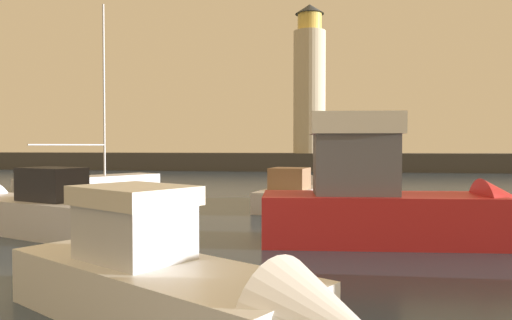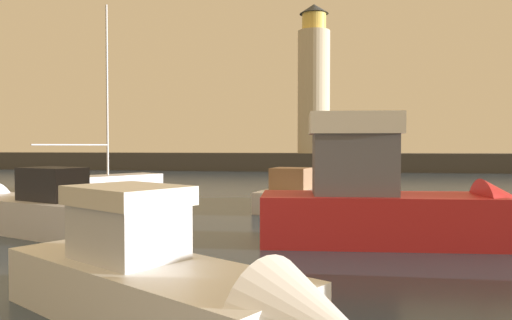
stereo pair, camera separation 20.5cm
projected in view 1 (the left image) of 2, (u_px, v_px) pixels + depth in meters
The scene contains 8 objects.
ground_plane at pixel (272, 194), 27.85m from camera, with size 220.00×220.00×0.00m, color #2D3D51.
breakwater at pixel (299, 162), 53.97m from camera, with size 84.55×4.48×1.97m, color #423F3D.
lighthouse at pixel (309, 83), 53.55m from camera, with size 3.54×3.54×16.44m.
motorboat_0 at pixel (194, 293), 6.98m from camera, with size 6.82×5.09×2.50m.
motorboat_2 at pixel (298, 193), 22.63m from camera, with size 3.25×6.84×2.29m.
motorboat_4 at pixel (17, 210), 15.89m from camera, with size 7.60×4.48×2.46m.
motorboat_6 at pixel (407, 203), 13.68m from camera, with size 8.30×2.88×4.03m.
sailboat_moored at pixel (92, 184), 27.63m from camera, with size 6.02×7.97×10.97m.
Camera 1 is at (3.09, -1.20, 2.77)m, focal length 33.94 mm.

